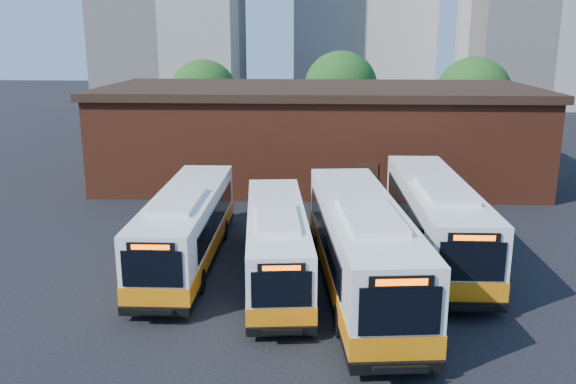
# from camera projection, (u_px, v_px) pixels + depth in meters

# --- Properties ---
(ground) EXTENTS (220.00, 220.00, 0.00)m
(ground) POSITION_uv_depth(u_px,v_px,m) (314.00, 302.00, 22.89)
(ground) COLOR black
(bus_west) EXTENTS (2.67, 12.21, 3.31)m
(bus_west) POSITION_uv_depth(u_px,v_px,m) (187.00, 230.00, 26.51)
(bus_west) COLOR white
(bus_west) RESTS_ON ground
(bus_midwest) EXTENTS (3.41, 11.44, 3.08)m
(bus_midwest) POSITION_uv_depth(u_px,v_px,m) (277.00, 246.00, 24.79)
(bus_midwest) COLOR white
(bus_midwest) RESTS_ON ground
(bus_mideast) EXTENTS (4.11, 13.74, 3.69)m
(bus_mideast) POSITION_uv_depth(u_px,v_px,m) (361.00, 250.00, 23.49)
(bus_mideast) COLOR white
(bus_mideast) RESTS_ON ground
(bus_east) EXTENTS (2.97, 13.24, 3.59)m
(bus_east) POSITION_uv_depth(u_px,v_px,m) (435.00, 222.00, 27.22)
(bus_east) COLOR white
(bus_east) RESTS_ON ground
(transit_worker) EXTENTS (0.60, 0.80, 1.99)m
(transit_worker) POSITION_uv_depth(u_px,v_px,m) (416.00, 330.00, 18.62)
(transit_worker) COLOR #131538
(transit_worker) RESTS_ON ground
(depot_building) EXTENTS (28.60, 12.60, 6.40)m
(depot_building) POSITION_uv_depth(u_px,v_px,m) (317.00, 133.00, 41.40)
(depot_building) COLOR maroon
(depot_building) RESTS_ON ground
(tree_west) EXTENTS (6.00, 6.00, 7.65)m
(tree_west) POSITION_uv_depth(u_px,v_px,m) (204.00, 94.00, 53.14)
(tree_west) COLOR #382314
(tree_west) RESTS_ON ground
(tree_mid) EXTENTS (6.56, 6.56, 8.36)m
(tree_mid) POSITION_uv_depth(u_px,v_px,m) (341.00, 88.00, 54.37)
(tree_mid) COLOR #382314
(tree_mid) RESTS_ON ground
(tree_east) EXTENTS (6.24, 6.24, 7.96)m
(tree_east) POSITION_uv_depth(u_px,v_px,m) (473.00, 95.00, 50.99)
(tree_east) COLOR #382314
(tree_east) RESTS_ON ground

